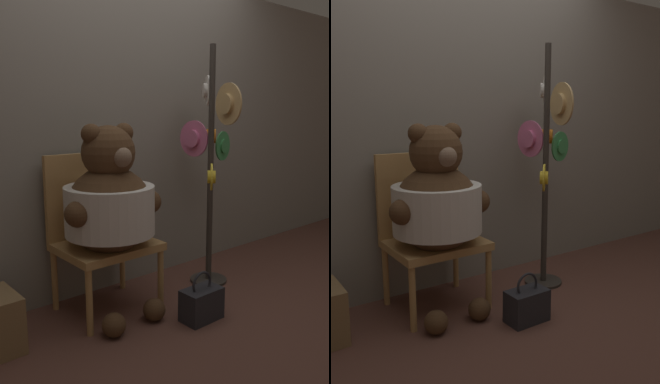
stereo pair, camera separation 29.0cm
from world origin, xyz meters
TOP-DOWN VIEW (x-y plane):
  - ground_plane at (0.00, 0.00)m, footprint 14.00×14.00m
  - wall_back at (0.00, 0.65)m, footprint 8.00×0.10m
  - chair at (-0.38, 0.39)m, footprint 0.60×0.50m
  - teddy_bear at (-0.40, 0.21)m, footprint 0.67×0.60m
  - hat_display_rack at (0.49, 0.21)m, footprint 0.49×0.63m
  - handbag_on_ground at (-0.02, -0.21)m, footprint 0.26×0.15m

SIDE VIEW (x-z plane):
  - ground_plane at x=0.00m, z-range 0.00..0.00m
  - handbag_on_ground at x=-0.02m, z-range -0.05..0.27m
  - chair at x=-0.38m, z-range 0.03..1.05m
  - teddy_bear at x=-0.40m, z-range 0.12..1.34m
  - hat_display_rack at x=0.49m, z-range 0.09..1.85m
  - wall_back at x=0.00m, z-range 0.00..2.28m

